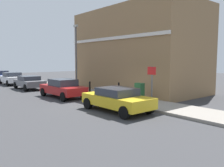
{
  "coord_description": "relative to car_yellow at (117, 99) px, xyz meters",
  "views": [
    {
      "loc": [
        -8.97,
        -10.9,
        2.81
      ],
      "look_at": [
        1.13,
        1.2,
        1.2
      ],
      "focal_mm": 37.4,
      "sensor_mm": 36.0,
      "label": 1
    }
  ],
  "objects": [
    {
      "name": "car_red",
      "position": [
        -0.03,
        6.11,
        0.03
      ],
      "size": [
        1.94,
        4.24,
        1.39
      ],
      "rotation": [
        0.0,
        0.0,
        1.59
      ],
      "color": "maroon",
      "rests_on": "ground"
    },
    {
      "name": "car_yellow",
      "position": [
        0.0,
        0.0,
        0.0
      ],
      "size": [
        2.0,
        4.16,
        1.29
      ],
      "rotation": [
        0.0,
        0.0,
        1.58
      ],
      "color": "gold",
      "rests_on": "ground"
    },
    {
      "name": "car_blue",
      "position": [
        0.12,
        23.66,
        0.03
      ],
      "size": [
        1.93,
        4.39,
        1.38
      ],
      "rotation": [
        0.0,
        0.0,
        1.59
      ],
      "color": "navy",
      "rests_on": "ground"
    },
    {
      "name": "bollard_far_kerb",
      "position": [
        1.61,
        4.96,
        0.01
      ],
      "size": [
        0.14,
        0.14,
        1.04
      ],
      "color": "black",
      "rests_on": "sidewalk"
    },
    {
      "name": "corner_building",
      "position": [
        6.97,
        5.18,
        2.88
      ],
      "size": [
        6.18,
        11.46,
        7.13
      ],
      "color": "olive",
      "rests_on": "ground"
    },
    {
      "name": "ground",
      "position": [
        0.73,
        1.45,
        -0.69
      ],
      "size": [
        80.0,
        80.0,
        0.0
      ],
      "primitive_type": "plane",
      "color": "#38383A"
    },
    {
      "name": "car_white",
      "position": [
        -0.07,
        18.1,
        0.03
      ],
      "size": [
        2.01,
        4.21,
        1.39
      ],
      "rotation": [
        0.0,
        0.0,
        1.56
      ],
      "color": "silver",
      "rests_on": "ground"
    },
    {
      "name": "street_sign",
      "position": [
        1.78,
        -0.91,
        0.97
      ],
      "size": [
        0.08,
        0.6,
        2.3
      ],
      "color": "#59595B",
      "rests_on": "sidewalk"
    },
    {
      "name": "lamppost",
      "position": [
        2.68,
        8.61,
        2.61
      ],
      "size": [
        0.2,
        0.44,
        5.72
      ],
      "color": "#59595B",
      "rests_on": "sidewalk"
    },
    {
      "name": "car_grey",
      "position": [
        -0.1,
        12.66,
        -0.01
      ],
      "size": [
        1.94,
        3.91,
        1.26
      ],
      "rotation": [
        0.0,
        0.0,
        1.57
      ],
      "color": "slate",
      "rests_on": "ground"
    },
    {
      "name": "utility_cabinet",
      "position": [
        2.79,
        0.97,
        -0.01
      ],
      "size": [
        0.46,
        0.61,
        1.15
      ],
      "color": "#1E4C28",
      "rests_on": "sidewalk"
    },
    {
      "name": "bollard_near_cabinet",
      "position": [
        2.89,
        3.12,
        0.01
      ],
      "size": [
        0.14,
        0.14,
        1.04
      ],
      "color": "black",
      "rests_on": "sidewalk"
    },
    {
      "name": "sidewalk",
      "position": [
        2.64,
        7.45,
        -0.62
      ],
      "size": [
        2.57,
        30.0,
        0.15
      ],
      "primitive_type": "cube",
      "color": "gray",
      "rests_on": "ground"
    }
  ]
}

